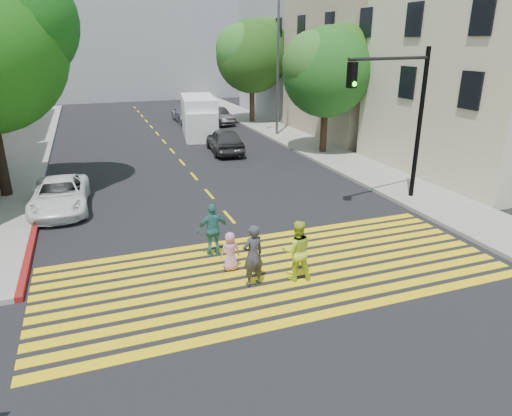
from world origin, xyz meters
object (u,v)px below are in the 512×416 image
tree_right_near (328,67)px  white_van (199,118)px  white_sedan (60,195)px  dark_car_near (225,140)px  traffic_signal (403,106)px  pedestrian_woman (297,250)px  pedestrian_extra (213,230)px  dark_car_parked (218,116)px  pedestrian_man (253,255)px  silver_car (188,113)px  tree_right_far (253,53)px  pedestrian_child (230,251)px

tree_right_near → white_van: size_ratio=1.22×
white_sedan → white_van: bearing=58.6°
tree_right_near → white_sedan: (-14.50, -5.11, -4.36)m
dark_car_near → traffic_signal: 12.40m
pedestrian_woman → pedestrian_extra: (-1.78, 2.31, -0.03)m
dark_car_parked → dark_car_near: bearing=-112.8°
pedestrian_man → silver_car: pedestrian_man is taller
tree_right_far → white_sedan: bearing=-130.0°
white_sedan → dark_car_parked: size_ratio=1.13×
dark_car_near → silver_car: 11.80m
traffic_signal → pedestrian_child: bearing=-170.2°
pedestrian_child → pedestrian_woman: bearing=144.2°
white_sedan → silver_car: (9.28, 19.18, 0.10)m
tree_right_far → white_van: 8.01m
silver_car → dark_car_near: bearing=88.2°
tree_right_far → white_van: bearing=-143.4°
dark_car_near → white_van: bearing=-82.9°
traffic_signal → tree_right_far: bearing=74.0°
pedestrian_extra → traffic_signal: traffic_signal is taller
silver_car → traffic_signal: bearing=98.5°
pedestrian_woman → tree_right_far: bearing=-94.3°
pedestrian_man → pedestrian_child: bearing=-86.5°
tree_right_far → white_sedan: 22.69m
pedestrian_woman → dark_car_near: (2.57, 15.75, -0.13)m
tree_right_near → white_sedan: size_ratio=1.63×
tree_right_near → dark_car_near: bearing=157.5°
pedestrian_man → dark_car_near: 16.10m
dark_car_parked → pedestrian_child: bearing=-114.4°
white_sedan → traffic_signal: traffic_signal is taller
traffic_signal → pedestrian_extra: bearing=-177.8°
tree_right_far → pedestrian_child: (-9.40, -24.17, -4.93)m
silver_car → white_sedan: bearing=63.8°
pedestrian_man → white_sedan: size_ratio=0.39×
white_sedan → dark_car_parked: (11.34, 17.32, 0.03)m
white_sedan → white_van: white_van is taller
pedestrian_man → pedestrian_child: size_ratio=1.51×
white_sedan → pedestrian_woman: bearing=-49.7°
white_van → pedestrian_woman: bearing=-87.4°
tree_right_near → pedestrian_extra: tree_right_near is taller
tree_right_far → pedestrian_child: size_ratio=6.93×
pedestrian_child → dark_car_parked: dark_car_parked is taller
pedestrian_woman → white_van: 21.42m
dark_car_near → pedestrian_extra: bearing=77.0°
pedestrian_extra → white_van: bearing=-100.3°
white_sedan → silver_car: size_ratio=0.89×
white_sedan → traffic_signal: 13.89m
silver_car → tree_right_near: bearing=110.0°
white_van → white_sedan: bearing=-115.3°
silver_car → pedestrian_woman: bearing=83.7°
pedestrian_child → dark_car_near: size_ratio=0.27×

